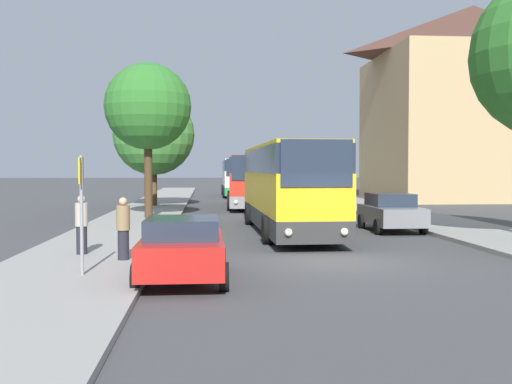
# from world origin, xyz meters

# --- Properties ---
(ground_plane) EXTENTS (300.00, 300.00, 0.00)m
(ground_plane) POSITION_xyz_m (0.00, 0.00, 0.00)
(ground_plane) COLOR #424244
(ground_plane) RESTS_ON ground
(sidewalk_left) EXTENTS (4.00, 120.00, 0.15)m
(sidewalk_left) POSITION_xyz_m (-7.00, 0.00, 0.07)
(sidewalk_left) COLOR gray
(sidewalk_left) RESTS_ON ground_plane
(building_right_background) EXTENTS (15.58, 13.75, 16.12)m
(building_right_background) POSITION_xyz_m (18.50, 32.24, 8.06)
(building_right_background) COLOR tan
(building_right_background) RESTS_ON ground_plane
(bus_front) EXTENTS (2.90, 12.03, 3.50)m
(bus_front) POSITION_xyz_m (-0.40, 7.60, 1.87)
(bus_front) COLOR #2D2D2D
(bus_front) RESTS_ON ground_plane
(bus_middle) EXTENTS (3.04, 11.46, 3.38)m
(bus_middle) POSITION_xyz_m (-0.89, 23.52, 1.80)
(bus_middle) COLOR gray
(bus_middle) RESTS_ON ground_plane
(bus_rear) EXTENTS (2.88, 11.34, 3.43)m
(bus_rear) POSITION_xyz_m (-0.80, 39.32, 1.83)
(bus_rear) COLOR #238942
(bus_rear) RESTS_ON ground_plane
(parked_car_left_curb) EXTENTS (2.04, 3.92, 1.48)m
(parked_car_left_curb) POSITION_xyz_m (-4.18, -2.51, 0.78)
(parked_car_left_curb) COLOR red
(parked_car_left_curb) RESTS_ON ground_plane
(parked_car_right_near) EXTENTS (2.05, 4.07, 1.56)m
(parked_car_right_near) POSITION_xyz_m (3.96, 7.87, 0.81)
(parked_car_right_near) COLOR slate
(parked_car_right_near) RESTS_ON ground_plane
(parked_car_right_far) EXTENTS (2.02, 4.22, 1.42)m
(parked_car_right_far) POSITION_xyz_m (3.97, 20.66, 0.75)
(parked_car_right_far) COLOR black
(parked_car_right_far) RESTS_ON ground_plane
(bus_stop_sign) EXTENTS (0.08, 0.45, 2.75)m
(bus_stop_sign) POSITION_xyz_m (-6.49, -2.31, 1.85)
(bus_stop_sign) COLOR gray
(bus_stop_sign) RESTS_ON sidewalk_left
(pedestrian_waiting_near) EXTENTS (0.36, 0.36, 1.67)m
(pedestrian_waiting_near) POSITION_xyz_m (-5.86, -0.06, 0.99)
(pedestrian_waiting_near) COLOR #23232D
(pedestrian_waiting_near) RESTS_ON sidewalk_left
(pedestrian_waiting_far) EXTENTS (0.36, 0.36, 1.68)m
(pedestrian_waiting_far) POSITION_xyz_m (-7.19, 1.10, 1.00)
(pedestrian_waiting_far) COLOR #23232D
(pedestrian_waiting_far) RESTS_ON sidewalk_left
(tree_left_near) EXTENTS (4.27, 4.27, 7.63)m
(tree_left_near) POSITION_xyz_m (-6.50, 13.69, 5.62)
(tree_left_near) COLOR #47331E
(tree_left_near) RESTS_ON sidewalk_left
(tree_left_far) EXTENTS (5.34, 5.34, 7.35)m
(tree_left_far) POSITION_xyz_m (-7.08, 23.55, 4.82)
(tree_left_far) COLOR #513D23
(tree_left_far) RESTS_ON sidewalk_left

